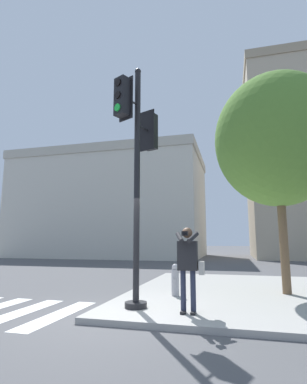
% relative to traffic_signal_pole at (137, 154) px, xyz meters
% --- Properties ---
extents(ground_plane, '(160.00, 160.00, 0.00)m').
position_rel_traffic_signal_pole_xyz_m(ground_plane, '(-0.34, -0.58, -3.55)').
color(ground_plane, '#4C4C4F').
extents(sidewalk_corner, '(8.00, 8.00, 0.12)m').
position_rel_traffic_signal_pole_xyz_m(sidewalk_corner, '(3.16, 2.92, -3.49)').
color(sidewalk_corner, '#9E9B96').
rests_on(sidewalk_corner, ground_plane).
extents(traffic_signal_pole, '(0.79, 1.28, 5.59)m').
position_rel_traffic_signal_pole_xyz_m(traffic_signal_pole, '(0.00, 0.00, 0.00)').
color(traffic_signal_pole, black).
rests_on(traffic_signal_pole, sidewalk_corner).
extents(person_photographer, '(0.58, 0.54, 1.70)m').
position_rel_traffic_signal_pole_xyz_m(person_photographer, '(1.19, -0.21, -2.41)').
color(person_photographer, black).
rests_on(person_photographer, sidewalk_corner).
extents(street_tree, '(3.58, 3.58, 6.32)m').
position_rel_traffic_signal_pole_xyz_m(street_tree, '(3.46, 2.63, 0.92)').
color(street_tree, brown).
rests_on(street_tree, sidewalk_corner).
extents(fire_hydrant, '(0.20, 0.26, 0.82)m').
position_rel_traffic_signal_pole_xyz_m(fire_hydrant, '(0.58, 1.59, -3.02)').
color(fire_hydrant, '#99999E').
rests_on(fire_hydrant, sidewalk_corner).
extents(building_left, '(17.77, 10.95, 9.86)m').
position_rel_traffic_signal_pole_xyz_m(building_left, '(-9.46, 21.61, 1.39)').
color(building_left, beige).
rests_on(building_left, ground_plane).
extents(building_right, '(10.52, 9.73, 17.82)m').
position_rel_traffic_signal_pole_xyz_m(building_right, '(9.01, 23.17, 5.38)').
color(building_right, tan).
rests_on(building_right, ground_plane).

